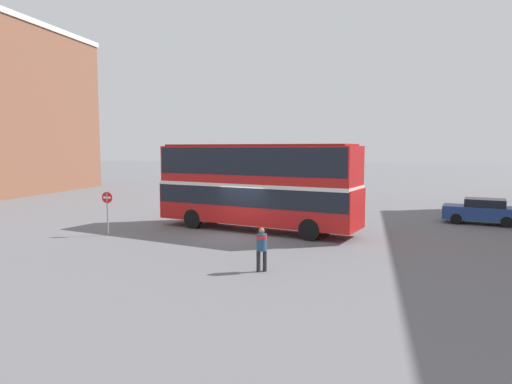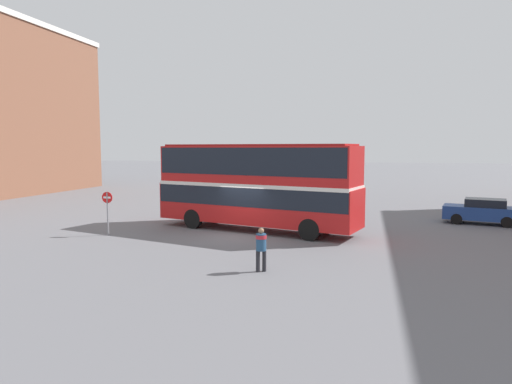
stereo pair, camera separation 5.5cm
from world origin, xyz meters
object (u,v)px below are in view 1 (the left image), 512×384
pedestrian_foreground (262,245)px  parked_car_kerb_near (482,211)px  double_decker_bus (256,181)px  no_entry_sign (107,206)px

pedestrian_foreground → parked_car_kerb_near: size_ratio=0.36×
double_decker_bus → pedestrian_foreground: size_ratio=7.15×
pedestrian_foreground → no_entry_sign: 10.48m
pedestrian_foreground → no_entry_sign: size_ratio=0.72×
double_decker_bus → parked_car_kerb_near: 13.75m
parked_car_kerb_near → pedestrian_foreground: bearing=65.3°
no_entry_sign → pedestrian_foreground: bearing=-27.7°
double_decker_bus → parked_car_kerb_near: (12.55, 5.25, -1.93)m
double_decker_bus → no_entry_sign: size_ratio=5.12×
double_decker_bus → no_entry_sign: (-7.10, -3.20, -1.19)m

